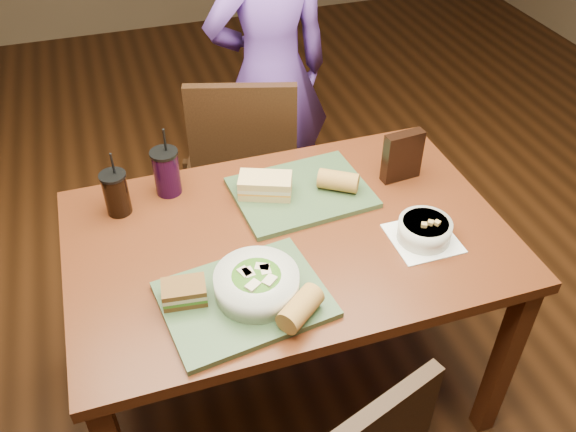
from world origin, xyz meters
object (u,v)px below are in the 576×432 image
object	(u,v)px
tray_far	(301,192)
baguette_far	(338,181)
dining_table	(288,256)
tray_near	(244,299)
chair_far	(239,167)
baguette_near	(300,308)
soup_bowl	(424,230)
salad_bowl	(257,282)
diner	(270,75)
sandwich_far	(265,185)
sandwich_near	(184,292)
cup_berry	(167,172)
cup_cola	(116,193)
chip_bag	(402,156)

from	to	relation	value
tray_far	baguette_far	distance (m)	0.12
dining_table	tray_near	xyz separation A→B (m)	(-0.19, -0.22, 0.10)
chair_far	baguette_near	xyz separation A→B (m)	(-0.09, -1.03, 0.28)
soup_bowl	baguette_near	size ratio (longest dim) A/B	1.47
dining_table	salad_bowl	size ratio (longest dim) A/B	5.81
tray_near	diner	bearing A→B (deg)	70.24
soup_bowl	sandwich_far	world-z (taller)	sandwich_far
chair_far	salad_bowl	size ratio (longest dim) A/B	4.20
sandwich_near	diner	bearing A→B (deg)	63.51
soup_bowl	sandwich_near	size ratio (longest dim) A/B	1.56
tray_near	cup_berry	world-z (taller)	cup_berry
baguette_near	baguette_far	world-z (taller)	same
baguette_far	sandwich_near	bearing A→B (deg)	-150.03
cup_cola	salad_bowl	bearing A→B (deg)	-57.19
salad_bowl	cup_cola	world-z (taller)	cup_cola
dining_table	baguette_far	bearing A→B (deg)	33.13
sandwich_far	chip_bag	world-z (taller)	chip_bag
chair_far	sandwich_near	world-z (taller)	chair_far
sandwich_far	tray_near	bearing A→B (deg)	-113.64
dining_table	salad_bowl	xyz separation A→B (m)	(-0.16, -0.22, 0.15)
soup_bowl	chip_bag	bearing A→B (deg)	76.89
sandwich_far	baguette_near	xyz separation A→B (m)	(-0.06, -0.52, -0.00)
cup_berry	chip_bag	world-z (taller)	cup_berry
soup_bowl	dining_table	bearing A→B (deg)	158.81
cup_berry	chip_bag	size ratio (longest dim) A/B	1.39
diner	cup_berry	size ratio (longest dim) A/B	6.29
dining_table	diner	bearing A→B (deg)	76.27
sandwich_far	cup_berry	world-z (taller)	cup_berry
diner	sandwich_far	bearing A→B (deg)	69.07
sandwich_far	dining_table	bearing A→B (deg)	-85.49
tray_near	sandwich_near	xyz separation A→B (m)	(-0.15, 0.04, 0.04)
baguette_near	chip_bag	bearing A→B (deg)	43.19
salad_bowl	baguette_far	size ratio (longest dim) A/B	1.75
chair_far	cup_cola	bearing A→B (deg)	-137.86
baguette_near	baguette_far	xyz separation A→B (m)	(0.29, 0.47, -0.00)
sandwich_far	baguette_far	distance (m)	0.23
cup_berry	chair_far	bearing A→B (deg)	50.22
salad_bowl	baguette_near	size ratio (longest dim) A/B	1.73
baguette_far	dining_table	bearing A→B (deg)	-146.87
tray_near	baguette_far	size ratio (longest dim) A/B	3.29
dining_table	cup_berry	bearing A→B (deg)	133.58
dining_table	soup_bowl	size ratio (longest dim) A/B	6.85
tray_far	cup_cola	bearing A→B (deg)	170.47
sandwich_far	cup_cola	world-z (taller)	cup_cola
salad_bowl	tray_near	bearing A→B (deg)	-170.83
dining_table	sandwich_near	bearing A→B (deg)	-152.12
salad_bowl	sandwich_far	xyz separation A→B (m)	(0.14, 0.40, -0.00)
soup_bowl	chip_bag	distance (m)	0.31
dining_table	chip_bag	bearing A→B (deg)	19.33
tray_near	cup_cola	distance (m)	0.56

